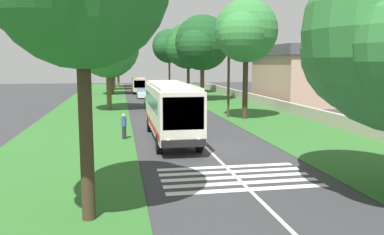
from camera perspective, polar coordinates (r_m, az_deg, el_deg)
name	(u,v)px	position (r m, az deg, el deg)	size (l,w,h in m)	color
ground	(208,150)	(23.71, 2.35, -4.60)	(160.00, 160.00, 0.00)	#333335
grass_verge_left	(86,118)	(38.07, -14.86, -0.11)	(120.00, 8.00, 0.04)	#2D6628
grass_verge_right	(256,114)	(40.19, 9.13, 0.46)	(120.00, 8.00, 0.04)	#2D6628
centre_line	(174,116)	(38.27, -2.53, 0.17)	(110.00, 0.16, 0.01)	silver
coach_bus	(170,108)	(26.46, -3.08, 1.40)	(11.16, 2.62, 3.73)	silver
zebra_crossing	(236,177)	(18.30, 6.31, -8.39)	(4.05, 6.80, 0.01)	silver
trailing_car_0	(153,104)	(43.90, -5.56, 1.99)	(4.30, 1.78, 1.43)	#145933
trailing_car_1	(172,96)	(52.89, -2.91, 3.01)	(4.30, 1.78, 1.43)	#145933
trailing_car_2	(143,93)	(58.63, -6.94, 3.43)	(4.30, 1.78, 1.43)	silver
trailing_minibus_0	(139,84)	(67.39, -7.58, 4.73)	(6.00, 2.14, 2.53)	#BFB299
roadside_tree_left_0	(112,49)	(75.99, -11.25, 9.56)	(6.03, 4.93, 10.21)	#3D2D1E
roadside_tree_left_1	(107,48)	(43.78, -12.03, 9.65)	(7.49, 6.61, 10.05)	brown
roadside_tree_left_3	(117,51)	(85.05, -10.61, 9.31)	(6.63, 5.77, 10.50)	brown
roadside_tree_left_4	(111,59)	(65.66, -11.44, 8.09)	(7.38, 6.12, 8.77)	#4C3826
roadside_tree_right_0	(244,33)	(36.50, 7.41, 11.84)	(7.06, 5.64, 10.66)	#3D2D1E
roadside_tree_right_2	(187,47)	(66.56, -0.77, 9.93)	(9.46, 7.68, 11.49)	#4C3826
roadside_tree_right_3	(168,47)	(83.47, -3.40, 9.96)	(8.57, 6.95, 11.88)	#4C3826
roadside_tree_right_4	(201,44)	(53.81, 1.29, 10.38)	(8.48, 7.31, 11.30)	#4C3826
utility_pole	(229,72)	(37.34, 5.22, 6.44)	(0.24, 1.40, 8.07)	#473828
roadside_wall	(271,103)	(45.96, 11.09, 2.05)	(70.00, 0.40, 1.10)	#B2A893
roadside_building	(299,74)	(51.96, 14.89, 5.95)	(13.64, 8.38, 7.15)	tan
pedestrian	(124,126)	(27.07, -9.64, -1.20)	(0.34, 0.34, 1.69)	#26262D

